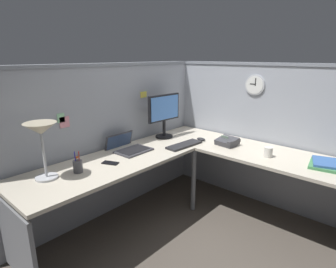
% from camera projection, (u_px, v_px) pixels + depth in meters
% --- Properties ---
extents(ground_plane, '(6.80, 6.80, 0.00)m').
position_uv_depth(ground_plane, '(196.00, 220.00, 2.87)').
color(ground_plane, '#4C443D').
extents(cubicle_wall_back, '(2.57, 0.12, 1.58)m').
position_uv_depth(cubicle_wall_back, '(111.00, 139.00, 2.95)').
color(cubicle_wall_back, '#999EA8').
rests_on(cubicle_wall_back, ground).
extents(cubicle_wall_right, '(0.12, 2.37, 1.58)m').
position_uv_depth(cubicle_wall_right, '(263.00, 135.00, 3.11)').
color(cubicle_wall_right, '#999EA8').
rests_on(cubicle_wall_right, ground).
extents(desk, '(2.35, 2.15, 0.73)m').
position_uv_depth(desk, '(193.00, 170.00, 2.56)').
color(desk, beige).
rests_on(desk, ground).
extents(monitor, '(0.46, 0.20, 0.50)m').
position_uv_depth(monitor, '(164.00, 113.00, 3.15)').
color(monitor, black).
rests_on(monitor, desk).
extents(laptop, '(0.35, 0.39, 0.22)m').
position_uv_depth(laptop, '(127.00, 147.00, 2.80)').
color(laptop, '#38383D').
rests_on(laptop, desk).
extents(keyboard, '(0.44, 0.17, 0.02)m').
position_uv_depth(keyboard, '(184.00, 145.00, 2.92)').
color(keyboard, '#232326').
rests_on(keyboard, desk).
extents(computer_mouse, '(0.06, 0.10, 0.03)m').
position_uv_depth(computer_mouse, '(201.00, 139.00, 3.10)').
color(computer_mouse, '#232326').
rests_on(computer_mouse, desk).
extents(desk_lamp_dome, '(0.24, 0.24, 0.44)m').
position_uv_depth(desk_lamp_dome, '(41.00, 133.00, 2.05)').
color(desk_lamp_dome, '#B7BABF').
rests_on(desk_lamp_dome, desk).
extents(pen_cup, '(0.08, 0.08, 0.18)m').
position_uv_depth(pen_cup, '(78.00, 166.00, 2.25)').
color(pen_cup, '#4C4C51').
rests_on(pen_cup, desk).
extents(cell_phone, '(0.12, 0.16, 0.01)m').
position_uv_depth(cell_phone, '(110.00, 163.00, 2.44)').
color(cell_phone, black).
rests_on(cell_phone, desk).
extents(office_phone, '(0.21, 0.23, 0.11)m').
position_uv_depth(office_phone, '(228.00, 142.00, 2.93)').
color(office_phone, '#38383D').
rests_on(office_phone, desk).
extents(book_stack, '(0.32, 0.26, 0.04)m').
position_uv_depth(book_stack, '(324.00, 164.00, 2.38)').
color(book_stack, '#3F7F4C').
rests_on(book_stack, desk).
extents(coffee_mug, '(0.08, 0.08, 0.10)m').
position_uv_depth(coffee_mug, '(268.00, 152.00, 2.59)').
color(coffee_mug, silver).
rests_on(coffee_mug, desk).
extents(wall_clock, '(0.04, 0.22, 0.22)m').
position_uv_depth(wall_clock, '(255.00, 85.00, 2.99)').
color(wall_clock, '#B7BABF').
extents(pinned_note_leftmost, '(0.09, 0.00, 0.10)m').
position_uv_depth(pinned_note_leftmost, '(65.00, 122.00, 2.45)').
color(pinned_note_leftmost, pink).
extents(pinned_note_middle, '(0.09, 0.00, 0.07)m').
position_uv_depth(pinned_note_middle, '(144.00, 95.00, 3.11)').
color(pinned_note_middle, '#EAD84C').
extents(pinned_note_rightmost, '(0.07, 0.00, 0.08)m').
position_uv_depth(pinned_note_rightmost, '(61.00, 118.00, 2.41)').
color(pinned_note_rightmost, '#8CCC99').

